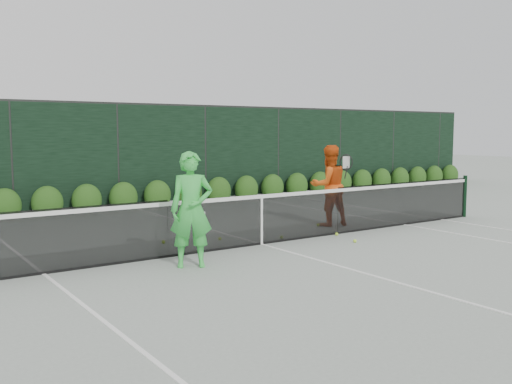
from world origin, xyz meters
TOP-DOWN VIEW (x-y plane):
  - ground at (0.00, 0.00)m, footprint 80.00×80.00m
  - tennis_net at (-0.02, 0.00)m, footprint 12.90×0.10m
  - player_woman at (-1.98, -0.84)m, footprint 0.81×0.69m
  - player_man at (2.60, 0.96)m, footprint 1.04×0.89m
  - court_lines at (0.00, 0.00)m, footprint 11.03×23.83m
  - windscreen_fence at (0.00, -2.71)m, footprint 32.00×21.07m
  - hedge_row at (-0.00, 7.15)m, footprint 31.66×0.65m
  - tennis_balls at (0.44, 0.29)m, footprint 3.92×2.13m

SIDE VIEW (x-z plane):
  - ground at x=0.00m, z-range 0.00..0.00m
  - court_lines at x=0.00m, z-range 0.00..0.01m
  - tennis_balls at x=0.44m, z-range 0.00..0.07m
  - hedge_row at x=0.00m, z-range -0.23..0.70m
  - tennis_net at x=-0.02m, z-range 0.00..1.07m
  - player_woman at x=-1.98m, z-range 0.00..1.88m
  - player_man at x=2.60m, z-range 0.00..1.88m
  - windscreen_fence at x=0.00m, z-range -0.02..3.04m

